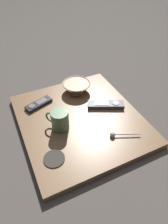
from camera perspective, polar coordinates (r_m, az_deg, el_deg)
name	(u,v)px	position (r m, az deg, el deg)	size (l,w,h in m)	color
ground_plane	(80,122)	(1.07, -1.14, -2.90)	(6.00, 6.00, 0.00)	#47423D
table	(80,120)	(1.06, -1.15, -2.23)	(0.60, 0.66, 0.04)	brown
cereal_bowl	(77,87)	(1.20, -2.13, 7.23)	(0.17, 0.17, 0.06)	tan
coffee_mug	(60,120)	(0.96, -6.94, -2.33)	(0.10, 0.10, 0.10)	#4C724C
teaspoon	(116,134)	(0.96, 9.00, -6.31)	(0.14, 0.07, 0.03)	silver
tv_remote_near	(106,105)	(1.11, 6.24, 2.05)	(0.20, 0.13, 0.03)	#38383D
tv_remote_far	(39,104)	(1.14, -12.76, 2.25)	(0.16, 0.10, 0.02)	black
drink_coaster	(54,159)	(0.89, -8.50, -12.96)	(0.09, 0.09, 0.01)	#332D28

